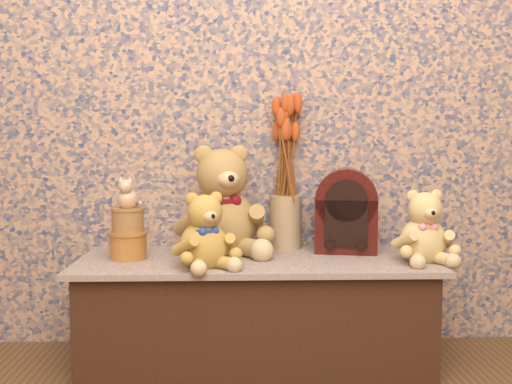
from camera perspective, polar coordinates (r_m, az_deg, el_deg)
The scene contains 10 objects.
display_shelf at distance 2.18m, azimuth -0.04°, elevation -11.29°, with size 1.25×0.52×0.38m, color #364C6F.
teddy_large at distance 2.20m, azimuth -3.39°, elevation -0.34°, with size 0.34×0.40×0.43m, color olive, non-canonical shape.
teddy_medium at distance 1.97m, azimuth -5.02°, elevation -3.33°, with size 0.21×0.25×0.27m, color #B47832, non-canonical shape.
teddy_small at distance 2.13m, azimuth 15.71°, elevation -2.87°, with size 0.21×0.25×0.27m, color tan, non-canonical shape.
cathedral_radio at distance 2.26m, azimuth 8.63°, elevation -1.71°, with size 0.23×0.16×0.31m, color #380F0A, non-canonical shape.
ceramic_vase at distance 2.32m, azimuth 2.85°, elevation -2.86°, with size 0.12×0.12×0.20m, color tan.
dried_stalks at distance 2.29m, azimuth 2.89°, elevation 4.88°, with size 0.22×0.22×0.42m, color #C1491E, non-canonical shape.
biscuit_tin_lower at distance 2.15m, azimuth -12.12°, elevation -5.06°, with size 0.13×0.13×0.09m, color gold.
biscuit_tin_upper at distance 2.14m, azimuth -12.16°, elevation -2.70°, with size 0.11×0.11×0.09m, color tan.
cat_figurine at distance 2.13m, azimuth -12.21°, elevation 0.00°, with size 0.08×0.09×0.12m, color silver, non-canonical shape.
Camera 1 is at (-0.06, -0.84, 0.80)m, focal length 41.82 mm.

